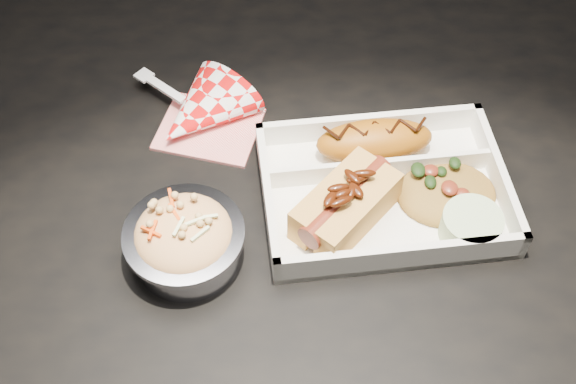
# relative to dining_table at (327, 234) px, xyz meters

# --- Properties ---
(dining_table) EXTENTS (1.20, 0.80, 0.75)m
(dining_table) POSITION_rel_dining_table_xyz_m (0.00, 0.00, 0.00)
(dining_table) COLOR black
(dining_table) RESTS_ON ground
(food_tray) EXTENTS (0.27, 0.20, 0.04)m
(food_tray) POSITION_rel_dining_table_xyz_m (0.05, -0.02, 0.10)
(food_tray) COLOR silver
(food_tray) RESTS_ON dining_table
(fried_pastry) EXTENTS (0.13, 0.06, 0.04)m
(fried_pastry) POSITION_rel_dining_table_xyz_m (0.05, 0.04, 0.12)
(fried_pastry) COLOR #A15910
(fried_pastry) RESTS_ON food_tray
(hotdog) EXTENTS (0.12, 0.12, 0.06)m
(hotdog) POSITION_rel_dining_table_xyz_m (0.01, -0.05, 0.12)
(hotdog) COLOR gold
(hotdog) RESTS_ON food_tray
(fried_rice_mound) EXTENTS (0.11, 0.10, 0.03)m
(fried_rice_mound) POSITION_rel_dining_table_xyz_m (0.12, -0.02, 0.11)
(fried_rice_mound) COLOR olive
(fried_rice_mound) RESTS_ON food_tray
(cupcake_liner) EXTENTS (0.06, 0.06, 0.03)m
(cupcake_liner) POSITION_rel_dining_table_xyz_m (0.13, -0.07, 0.11)
(cupcake_liner) COLOR #B4CE9C
(cupcake_liner) RESTS_ON food_tray
(foil_coleslaw_cup) EXTENTS (0.12, 0.12, 0.07)m
(foil_coleslaw_cup) POSITION_rel_dining_table_xyz_m (-0.15, -0.09, 0.12)
(foil_coleslaw_cup) COLOR silver
(foil_coleslaw_cup) RESTS_ON dining_table
(napkin_fork) EXTENTS (0.16, 0.15, 0.10)m
(napkin_fork) POSITION_rel_dining_table_xyz_m (-0.14, 0.09, 0.11)
(napkin_fork) COLOR red
(napkin_fork) RESTS_ON dining_table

